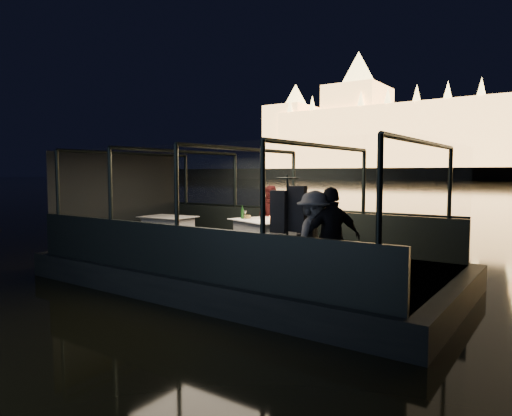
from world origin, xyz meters
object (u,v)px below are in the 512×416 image
Objects in this scene: coat_stand at (287,229)px; wine_bottle at (242,212)px; dining_table_central at (264,237)px; person_man_maroon at (272,217)px; chair_port_left at (272,230)px; passenger_dark at (332,236)px; dining_table_aft at (168,228)px; passenger_stripe at (314,235)px; chair_port_right at (290,233)px; person_woman_coral at (296,218)px.

coat_stand is 5.92× the size of wine_bottle.
person_man_maroon is (-0.35, 0.85, 0.36)m from dining_table_central.
coat_stand is at bearing -76.52° from chair_port_left.
passenger_dark reaches higher than dining_table_central.
wine_bottle is at bearing -132.65° from chair_port_left.
wine_bottle is (-0.54, -0.09, 0.53)m from dining_table_central.
dining_table_aft is 5.65m from passenger_stripe.
passenger_stripe reaches higher than dining_table_aft.
passenger_stripe is (0.53, -0.06, -0.05)m from coat_stand.
dining_table_aft is 2.41m from wine_bottle.
chair_port_right is 3.27m from passenger_stripe.
dining_table_aft is 0.99× the size of person_woman_coral.
passenger_stripe is 5.15× the size of wine_bottle.
chair_port_right is 0.58× the size of person_man_maroon.
person_man_maroon is (2.54, 0.98, 0.36)m from dining_table_aft.
chair_port_right is 3.36m from passenger_dark.
person_man_maroon is (-2.20, 2.92, -0.15)m from coat_stand.
coat_stand is 1.18× the size of person_man_maroon.
dining_table_central is 2.82m from coat_stand.
person_woman_coral is 3.74m from passenger_dark.
wine_bottle is (-0.28, -0.81, 0.47)m from chair_port_left.
passenger_dark is (2.22, -2.49, 0.40)m from chair_port_right.
coat_stand is 1.15× the size of passenger_stripe.
person_woman_coral is (-0.11, 0.43, 0.30)m from chair_port_right.
dining_table_central is at bearing -94.14° from chair_port_left.
person_woman_coral is (0.30, 0.89, 0.36)m from dining_table_central.
coat_stand reaches higher than passenger_dark.
chair_port_left is at bearing 70.83° from wine_bottle.
person_man_maroon is 4.15m from passenger_dark.
passenger_dark is at bearing -83.51° from passenger_stripe.
dining_table_central is 0.61m from chair_port_right.
passenger_dark is at bearing -51.98° from person_man_maroon.
person_woman_coral is 3.66m from passenger_stripe.
person_woman_coral is (-1.55, 2.96, -0.15)m from coat_stand.
chair_port_right is at bearing 9.99° from dining_table_aft.
passenger_dark is (2.33, -2.93, 0.10)m from person_woman_coral.
passenger_dark is 3.72m from wine_bottle.
dining_table_central is 1.45× the size of chair_port_left.
person_man_maroon is (-0.76, 0.40, 0.30)m from chair_port_right.
chair_port_right is 0.57× the size of passenger_stripe.
dining_table_central is at bearing 9.00° from wine_bottle.
coat_stand is (1.44, -2.52, 0.45)m from chair_port_right.
coat_stand reaches higher than dining_table_aft.
dining_table_central is 0.77m from chair_port_left.
passenger_dark reaches higher than chair_port_left.
wine_bottle is (-2.38, 1.98, 0.02)m from coat_stand.
passenger_stripe reaches higher than chair_port_right.
passenger_stripe is at bearing -51.78° from chair_port_right.
dining_table_central is 0.96× the size of person_man_maroon.
passenger_stripe reaches higher than person_man_maroon.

